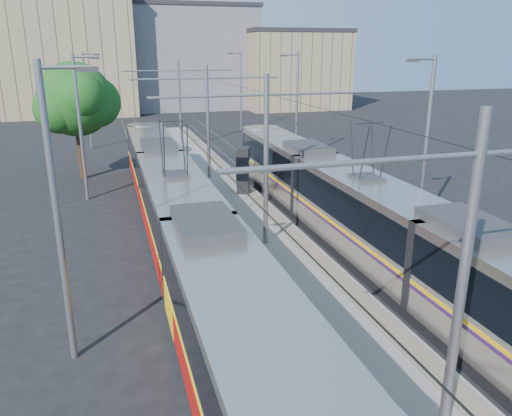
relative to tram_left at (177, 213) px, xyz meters
name	(u,v)px	position (x,y,z in m)	size (l,w,h in m)	color
ground	(351,352)	(3.60, -8.82, -1.71)	(160.00, 160.00, 0.00)	black
platform	(220,191)	(3.60, 8.18, -1.56)	(4.00, 50.00, 0.30)	gray
tactile_strip_left	(195,190)	(2.15, 8.18, -1.40)	(0.70, 50.00, 0.01)	gray
tactile_strip_right	(243,187)	(5.05, 8.18, -1.40)	(0.70, 50.00, 0.01)	gray
rails	(220,193)	(3.60, 8.18, -1.69)	(8.71, 70.00, 0.03)	gray
tram_left	(177,213)	(0.00, 0.00, 0.00)	(2.43, 31.80, 5.50)	black
tram_right	(364,213)	(7.20, -2.65, 0.15)	(2.43, 30.20, 5.50)	black
catenary	(230,124)	(3.60, 5.34, 2.82)	(9.20, 70.00, 7.00)	gray
street_lamps	(205,115)	(3.60, 12.18, 2.48)	(15.18, 38.22, 8.00)	gray
shelter	(243,169)	(4.77, 7.13, -0.04)	(1.07, 1.35, 2.60)	black
tree	(81,100)	(-3.96, 14.53, 3.37)	(5.16, 4.77, 7.50)	#382314
building_left	(69,53)	(-6.40, 51.18, 5.99)	(16.32, 12.24, 15.38)	gray
building_centre	(188,57)	(9.60, 55.18, 5.34)	(18.36, 14.28, 14.07)	slate
building_right	(293,69)	(23.60, 49.18, 3.72)	(14.28, 10.20, 10.84)	gray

